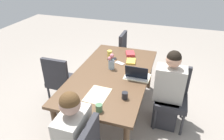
{
  "coord_description": "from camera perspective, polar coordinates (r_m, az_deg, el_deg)",
  "views": [
    {
      "loc": [
        -2.44,
        -0.79,
        2.24
      ],
      "look_at": [
        0.0,
        0.0,
        0.78
      ],
      "focal_mm": 32.52,
      "sensor_mm": 36.0,
      "label": 1
    }
  ],
  "objects": [
    {
      "name": "placemat_head_left_left_near",
      "position": [
        2.54,
        -4.09,
        -6.93
      ],
      "size": [
        0.37,
        0.27,
        0.0
      ],
      "primitive_type": "cube",
      "rotation": [
        0.0,
        0.0,
        -0.04
      ],
      "color": "beige",
      "rests_on": "dining_table"
    },
    {
      "name": "chair_far_left_far",
      "position": [
        3.39,
        -14.25,
        -2.39
      ],
      "size": [
        0.44,
        0.44,
        0.9
      ],
      "color": "#2D2D33",
      "rests_on": "ground_plane"
    },
    {
      "name": "phone_silver",
      "position": [
        3.24,
        2.19,
        1.97
      ],
      "size": [
        0.12,
        0.17,
        0.01
      ],
      "primitive_type": "cube",
      "rotation": [
        0.0,
        0.0,
        1.17
      ],
      "color": "silver",
      "rests_on": "dining_table"
    },
    {
      "name": "chair_near_left_mid",
      "position": [
        3.08,
        16.61,
        -6.31
      ],
      "size": [
        0.44,
        0.44,
        0.9
      ],
      "color": "#2D2D33",
      "rests_on": "ground_plane"
    },
    {
      "name": "person_near_left_mid",
      "position": [
        3.0,
        15.46,
        -6.52
      ],
      "size": [
        0.36,
        0.4,
        1.19
      ],
      "color": "#2D2D33",
      "rests_on": "ground_plane"
    },
    {
      "name": "coffee_mug_near_left",
      "position": [
        2.45,
        3.61,
        -7.16
      ],
      "size": [
        0.07,
        0.07,
        0.09
      ],
      "primitive_type": "cylinder",
      "color": "#232328",
      "rests_on": "dining_table"
    },
    {
      "name": "coffee_mug_centre_left",
      "position": [
        3.45,
        -0.65,
        4.66
      ],
      "size": [
        0.08,
        0.08,
        0.11
      ],
      "primitive_type": "cylinder",
      "color": "#DBC64C",
      "rests_on": "dining_table"
    },
    {
      "name": "coffee_mug_near_right",
      "position": [
        2.27,
        -3.66,
        -10.59
      ],
      "size": [
        0.08,
        0.08,
        0.09
      ],
      "primitive_type": "cylinder",
      "color": "#47704C",
      "rests_on": "dining_table"
    },
    {
      "name": "flower_vase",
      "position": [
        3.04,
        -0.2,
        2.26
      ],
      "size": [
        0.09,
        0.1,
        0.25
      ],
      "color": "#8EA8B7",
      "rests_on": "dining_table"
    },
    {
      "name": "placemat_near_left_mid",
      "position": [
        2.91,
        7.09,
        -1.87
      ],
      "size": [
        0.26,
        0.36,
        0.0
      ],
      "primitive_type": "cube",
      "rotation": [
        0.0,
        0.0,
        1.56
      ],
      "color": "beige",
      "rests_on": "dining_table"
    },
    {
      "name": "book_red_cover",
      "position": [
        3.29,
        5.37,
        2.47
      ],
      "size": [
        0.22,
        0.17,
        0.03
      ],
      "primitive_type": "cube",
      "rotation": [
        0.0,
        0.0,
        0.18
      ],
      "color": "gold",
      "rests_on": "dining_table"
    },
    {
      "name": "book_blue_cover",
      "position": [
        3.53,
        5.14,
        4.61
      ],
      "size": [
        0.24,
        0.2,
        0.04
      ],
      "primitive_type": "cube",
      "rotation": [
        0.0,
        0.0,
        0.35
      ],
      "color": "#B73338",
      "rests_on": "dining_table"
    },
    {
      "name": "phone_black",
      "position": [
        3.37,
        0.01,
        3.1
      ],
      "size": [
        0.15,
        0.16,
        0.01
      ],
      "primitive_type": "cube",
      "rotation": [
        0.0,
        0.0,
        2.24
      ],
      "color": "black",
      "rests_on": "dining_table"
    },
    {
      "name": "laptop_near_left_mid",
      "position": [
        2.86,
        7.02,
        -1.41
      ],
      "size": [
        0.22,
        0.32,
        0.21
      ],
      "color": "silver",
      "rests_on": "dining_table"
    },
    {
      "name": "dining_table",
      "position": [
        3.01,
        -0.0,
        -2.01
      ],
      "size": [
        1.94,
        1.07,
        0.73
      ],
      "color": "brown",
      "rests_on": "ground_plane"
    },
    {
      "name": "chair_head_right_right_near",
      "position": [
        4.18,
        4.54,
        4.88
      ],
      "size": [
        0.44,
        0.44,
        0.9
      ],
      "color": "#2D2D33",
      "rests_on": "ground_plane"
    },
    {
      "name": "ground_plane",
      "position": [
        3.41,
        -0.0,
        -11.53
      ],
      "size": [
        10.0,
        10.0,
        0.0
      ],
      "primitive_type": "plane",
      "color": "gray"
    }
  ]
}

